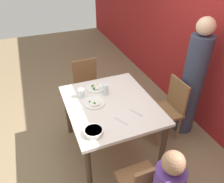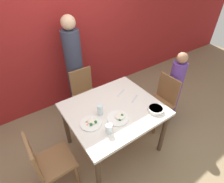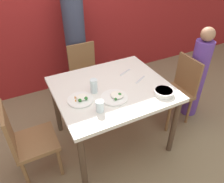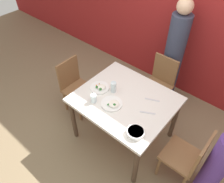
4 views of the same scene
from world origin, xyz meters
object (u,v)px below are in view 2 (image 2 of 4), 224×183
person_child (174,89)px  bowl_curry (156,109)px  chair_child_spot (161,100)px  person_adult (75,69)px  glass_water_tall (100,110)px  plate_rice_adult (118,117)px  chair_adult_spot (85,93)px

person_child → bowl_curry: (-0.80, -0.31, 0.22)m
chair_child_spot → person_adult: bearing=-142.4°
chair_child_spot → glass_water_tall: bearing=-91.4°
bowl_curry → glass_water_tall: (-0.59, 0.34, 0.05)m
person_adult → glass_water_tall: size_ratio=11.74×
person_adult → plate_rice_adult: bearing=-93.1°
plate_rice_adult → glass_water_tall: size_ratio=1.82×
chair_adult_spot → chair_child_spot: bearing=-43.7°
person_adult → glass_water_tall: person_adult is taller
bowl_curry → plate_rice_adult: 0.48m
plate_rice_adult → person_adult: bearing=86.9°
chair_adult_spot → glass_water_tall: 0.94m
chair_child_spot → person_adult: 1.52m
chair_adult_spot → person_adult: person_adult is taller
person_adult → chair_adult_spot: bearing=-90.0°
person_child → glass_water_tall: (-1.39, 0.03, 0.27)m
chair_adult_spot → bowl_curry: 1.28m
person_adult → glass_water_tall: bearing=-100.3°
person_adult → plate_rice_adult: person_adult is taller
person_adult → bowl_curry: size_ratio=8.58×
person_child → plate_rice_adult: 1.28m
chair_adult_spot → glass_water_tall: (-0.21, -0.84, 0.37)m
chair_child_spot → person_adult: size_ratio=0.53×
person_child → glass_water_tall: bearing=178.9°
chair_adult_spot → glass_water_tall: glass_water_tall is taller
chair_child_spot → chair_adult_spot: bearing=-133.7°
chair_child_spot → bowl_curry: chair_child_spot is taller
chair_adult_spot → person_child: 1.47m
bowl_curry → plate_rice_adult: bearing=161.1°
plate_rice_adult → glass_water_tall: glass_water_tall is taller
chair_child_spot → plate_rice_adult: bearing=-80.8°
person_child → glass_water_tall: 1.42m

